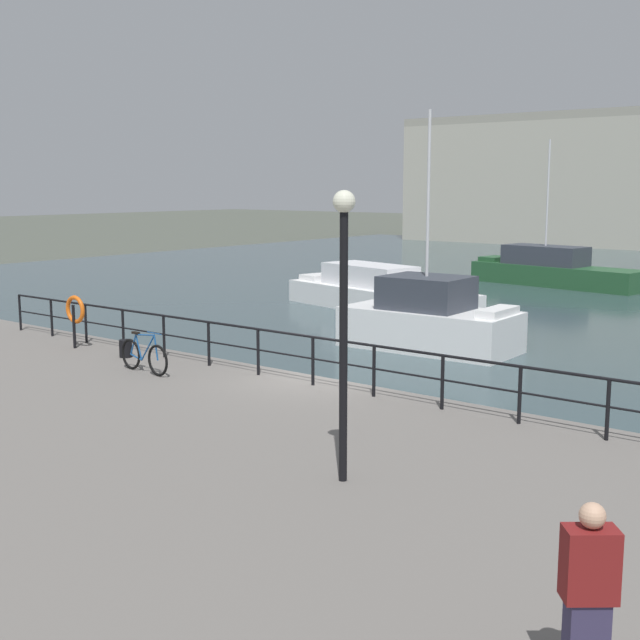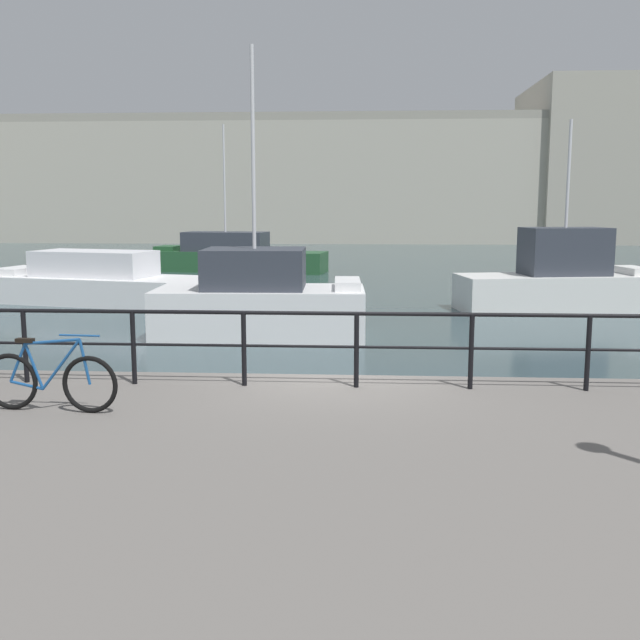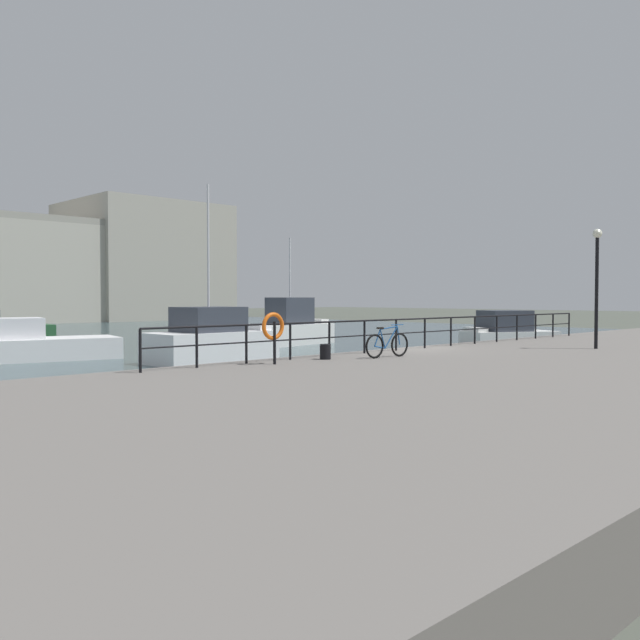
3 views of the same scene
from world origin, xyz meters
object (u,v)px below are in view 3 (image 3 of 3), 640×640
object	(u,v)px
life_ring_stand	(273,328)
quay_lamp_post	(597,271)
mooring_bollard	(325,352)
moored_harbor_tender	(211,340)
parked_bicycle	(387,344)
moored_white_yacht	(507,332)
moored_cabin_cruiser	(1,345)
moored_green_narrowboat	(288,328)

from	to	relation	value
life_ring_stand	quay_lamp_post	size ratio (longest dim) A/B	0.33
quay_lamp_post	mooring_bollard	bearing A→B (deg)	158.73
moored_harbor_tender	mooring_bollard	xyz separation A→B (m)	(-2.86, -9.79, 0.22)
mooring_bollard	parked_bicycle	bearing A→B (deg)	-26.37
mooring_bollard	life_ring_stand	bearing A→B (deg)	-179.14
moored_white_yacht	life_ring_stand	bearing A→B (deg)	41.66
moored_cabin_cruiser	parked_bicycle	bearing A→B (deg)	120.19
moored_harbor_tender	moored_white_yacht	world-z (taller)	moored_harbor_tender
quay_lamp_post	moored_cabin_cruiser	bearing A→B (deg)	123.59
moored_harbor_tender	parked_bicycle	distance (m)	10.72
parked_bicycle	moored_harbor_tender	bearing A→B (deg)	88.92
moored_cabin_cruiser	parked_bicycle	size ratio (longest dim) A/B	5.41
moored_cabin_cruiser	life_ring_stand	bearing A→B (deg)	108.31
moored_green_narrowboat	mooring_bollard	distance (m)	19.40
moored_green_narrowboat	moored_cabin_cruiser	world-z (taller)	moored_green_narrowboat
moored_cabin_cruiser	quay_lamp_post	distance (m)	23.96
moored_cabin_cruiser	moored_white_yacht	bearing A→B (deg)	170.27
moored_harbor_tender	life_ring_stand	size ratio (longest dim) A/B	5.36
moored_green_narrowboat	quay_lamp_post	bearing A→B (deg)	-107.28
mooring_bollard	life_ring_stand	xyz separation A→B (m)	(-2.00, -0.03, 0.75)
moored_cabin_cruiser	parked_bicycle	distance (m)	17.74
life_ring_stand	quay_lamp_post	bearing A→B (deg)	-17.73
mooring_bollard	life_ring_stand	distance (m)	2.13
moored_cabin_cruiser	moored_white_yacht	world-z (taller)	moored_white_yacht
moored_cabin_cruiser	moored_white_yacht	xyz separation A→B (m)	(24.04, -10.00, 0.09)
quay_lamp_post	life_ring_stand	bearing A→B (deg)	162.27
moored_white_yacht	mooring_bollard	xyz separation A→B (m)	(-20.51, -6.06, 0.37)
moored_harbor_tender	life_ring_stand	world-z (taller)	moored_harbor_tender
moored_cabin_cruiser	life_ring_stand	world-z (taller)	life_ring_stand
moored_harbor_tender	life_ring_stand	bearing A→B (deg)	-118.39
moored_cabin_cruiser	mooring_bollard	size ratio (longest dim) A/B	21.74
moored_green_narrowboat	moored_white_yacht	size ratio (longest dim) A/B	1.17
parked_bicycle	quay_lamp_post	bearing A→B (deg)	-15.23
moored_harbor_tender	parked_bicycle	bearing A→B (deg)	-98.02
moored_white_yacht	parked_bicycle	world-z (taller)	moored_white_yacht
parked_bicycle	mooring_bollard	bearing A→B (deg)	158.48
life_ring_stand	quay_lamp_post	distance (m)	12.32
moored_cabin_cruiser	mooring_bollard	world-z (taller)	moored_cabin_cruiser
moored_green_narrowboat	moored_cabin_cruiser	xyz separation A→B (m)	(-15.57, 0.84, -0.28)
moored_green_narrowboat	mooring_bollard	xyz separation A→B (m)	(-12.03, -15.22, 0.17)
moored_green_narrowboat	quay_lamp_post	xyz separation A→B (m)	(-2.41, -18.97, 2.66)
life_ring_stand	parked_bicycle	bearing A→B (deg)	-12.59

